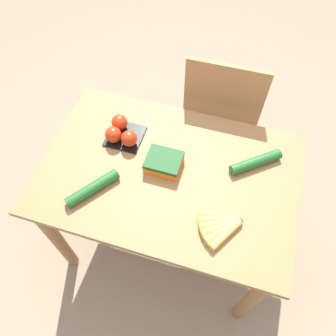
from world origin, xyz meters
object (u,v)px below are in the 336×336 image
carrot_bag (164,162)px  chair (220,120)px  tomato_pack (121,133)px  cucumber_far (93,188)px  cucumber_near (256,162)px  banana_bunch (221,225)px

carrot_bag → chair: bearing=73.5°
tomato_pack → cucumber_far: tomato_pack is taller
tomato_pack → cucumber_near: size_ratio=0.76×
banana_bunch → cucumber_near: bearing=76.1°
banana_bunch → cucumber_far: (-0.53, 0.00, 0.01)m
banana_bunch → carrot_bag: bearing=145.1°
banana_bunch → cucumber_far: cucumber_far is taller
banana_bunch → carrot_bag: carrot_bag is taller
tomato_pack → cucumber_far: 0.29m
chair → banana_bunch: (0.13, -0.76, 0.27)m
tomato_pack → chair: bearing=49.7°
chair → tomato_pack: chair is taller
chair → cucumber_far: chair is taller
chair → cucumber_near: size_ratio=4.67×
tomato_pack → cucumber_near: (0.60, 0.03, -0.02)m
chair → cucumber_near: chair is taller
tomato_pack → carrot_bag: 0.24m
tomato_pack → carrot_bag: (0.23, -0.09, -0.01)m
cucumber_near → cucumber_far: bearing=-152.4°
cucumber_far → chair: bearing=61.8°
banana_bunch → tomato_pack: size_ratio=1.09×
banana_bunch → carrot_bag: (-0.29, 0.20, 0.02)m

